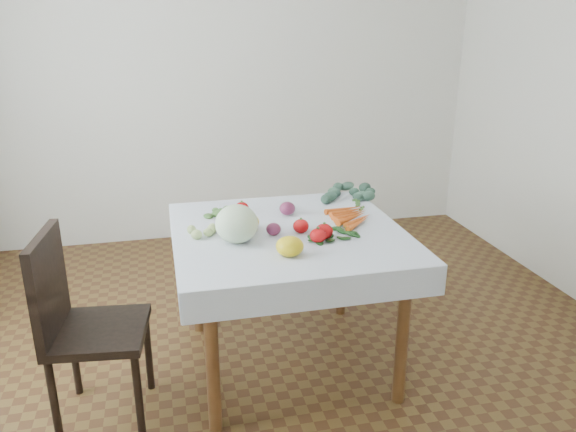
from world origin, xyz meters
name	(u,v)px	position (x,y,z in m)	size (l,w,h in m)	color
ground	(288,361)	(0.00, 0.00, 0.00)	(4.00, 4.00, 0.00)	brown
back_wall	(230,72)	(0.00, 2.00, 1.35)	(4.00, 0.04, 2.70)	silver
table	(288,249)	(0.00, 0.00, 0.65)	(1.00, 1.00, 0.75)	brown
tablecloth	(288,231)	(0.00, 0.00, 0.75)	(1.12, 1.12, 0.01)	white
chair	(77,317)	(-1.00, -0.21, 0.52)	(0.45, 0.45, 0.90)	black
cabbage	(237,224)	(-0.27, -0.09, 0.85)	(0.20, 0.20, 0.18)	#DAF2CB
tomato_a	(242,208)	(-0.19, 0.30, 0.79)	(0.07, 0.07, 0.07)	red
tomato_b	(301,226)	(0.05, -0.05, 0.79)	(0.08, 0.08, 0.07)	red
tomato_c	(324,231)	(0.14, -0.15, 0.79)	(0.08, 0.08, 0.07)	red
tomato_d	(318,236)	(0.10, -0.19, 0.79)	(0.08, 0.08, 0.07)	red
heirloom_back	(247,222)	(-0.20, 0.05, 0.80)	(0.12, 0.12, 0.09)	yellow
heirloom_front	(290,246)	(-0.07, -0.31, 0.80)	(0.12, 0.12, 0.09)	yellow
onion_a	(287,208)	(0.05, 0.23, 0.79)	(0.08, 0.08, 0.07)	#621C3D
onion_b	(274,229)	(-0.09, -0.05, 0.79)	(0.07, 0.07, 0.06)	#621C3D
tomatillo_cluster	(203,232)	(-0.42, 0.02, 0.78)	(0.12, 0.10, 0.04)	#B0CE76
carrot_bunch	(352,215)	(0.36, 0.09, 0.77)	(0.23, 0.35, 0.03)	orange
kale_bunch	(344,192)	(0.45, 0.49, 0.78)	(0.32, 0.31, 0.04)	#345546
basil_bunch	(333,233)	(0.20, -0.11, 0.76)	(0.25, 0.22, 0.01)	#184D1A
dill_bunch	(224,211)	(-0.28, 0.34, 0.77)	(0.19, 0.18, 0.02)	#47813B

